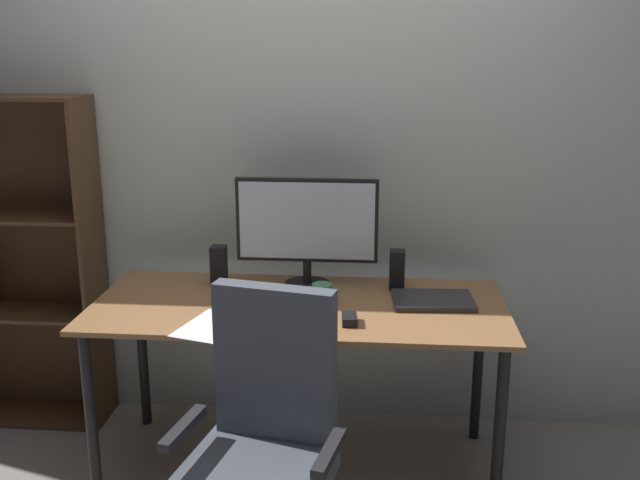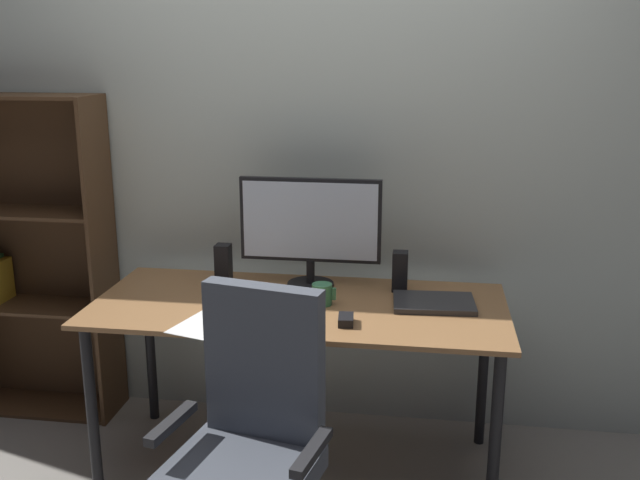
# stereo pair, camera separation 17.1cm
# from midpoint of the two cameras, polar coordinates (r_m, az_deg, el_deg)

# --- Properties ---
(ground_plane) EXTENTS (12.00, 12.00, 0.00)m
(ground_plane) POSITION_cam_midpoint_polar(r_m,az_deg,el_deg) (3.24, -3.17, -17.44)
(ground_plane) COLOR gray
(back_wall) EXTENTS (6.40, 0.10, 2.60)m
(back_wall) POSITION_cam_midpoint_polar(r_m,az_deg,el_deg) (3.29, -2.19, 7.39)
(back_wall) COLOR beige
(back_wall) RESTS_ON ground
(desk) EXTENTS (1.66, 0.73, 0.74)m
(desk) POSITION_cam_midpoint_polar(r_m,az_deg,el_deg) (2.94, -3.35, -6.50)
(desk) COLOR olive
(desk) RESTS_ON ground
(monitor) EXTENTS (0.60, 0.20, 0.47)m
(monitor) POSITION_cam_midpoint_polar(r_m,az_deg,el_deg) (3.04, -2.65, 1.16)
(monitor) COLOR black
(monitor) RESTS_ON desk
(keyboard) EXTENTS (0.29, 0.11, 0.02)m
(keyboard) POSITION_cam_midpoint_polar(r_m,az_deg,el_deg) (2.73, -4.68, -6.31)
(keyboard) COLOR silver
(keyboard) RESTS_ON desk
(mouse) EXTENTS (0.06, 0.10, 0.03)m
(mouse) POSITION_cam_midpoint_polar(r_m,az_deg,el_deg) (2.70, 0.52, -6.30)
(mouse) COLOR black
(mouse) RESTS_ON desk
(coffee_mug) EXTENTS (0.10, 0.08, 0.09)m
(coffee_mug) POSITION_cam_midpoint_polar(r_m,az_deg,el_deg) (2.88, -1.51, -4.31)
(coffee_mug) COLOR #387F51
(coffee_mug) RESTS_ON desk
(laptop) EXTENTS (0.33, 0.25, 0.02)m
(laptop) POSITION_cam_midpoint_polar(r_m,az_deg,el_deg) (2.93, 7.26, -4.77)
(laptop) COLOR #2D2D30
(laptop) RESTS_ON desk
(speaker_left) EXTENTS (0.06, 0.07, 0.17)m
(speaker_left) POSITION_cam_midpoint_polar(r_m,az_deg,el_deg) (3.16, -9.54, -1.99)
(speaker_left) COLOR black
(speaker_left) RESTS_ON desk
(speaker_right) EXTENTS (0.06, 0.07, 0.17)m
(speaker_right) POSITION_cam_midpoint_polar(r_m,az_deg,el_deg) (3.06, 4.51, -2.37)
(speaker_right) COLOR black
(speaker_right) RESTS_ON desk
(paper_sheet) EXTENTS (0.29, 0.34, 0.00)m
(paper_sheet) POSITION_cam_midpoint_polar(r_m,az_deg,el_deg) (2.72, -10.20, -6.71)
(paper_sheet) COLOR white
(paper_sheet) RESTS_ON desk
(office_chair) EXTENTS (0.56, 0.55, 1.01)m
(office_chair) POSITION_cam_midpoint_polar(r_m,az_deg,el_deg) (2.41, -6.76, -17.24)
(office_chair) COLOR #232326
(office_chair) RESTS_ON ground
(bookshelf) EXTENTS (0.72, 0.28, 1.53)m
(bookshelf) POSITION_cam_midpoint_polar(r_m,az_deg,el_deg) (3.67, -24.01, -1.87)
(bookshelf) COLOR #4C331E
(bookshelf) RESTS_ON ground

